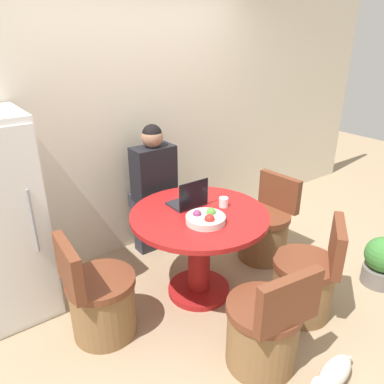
{
  "coord_description": "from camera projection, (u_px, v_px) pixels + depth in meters",
  "views": [
    {
      "loc": [
        -1.71,
        -1.79,
        2.13
      ],
      "look_at": [
        -0.05,
        0.43,
        0.93
      ],
      "focal_mm": 35.0,
      "sensor_mm": 36.0,
      "label": 1
    }
  ],
  "objects": [
    {
      "name": "laptop",
      "position": [
        189.0,
        200.0,
        3.11
      ],
      "size": [
        0.28,
        0.22,
        0.24
      ],
      "rotation": [
        0.0,
        0.0,
        3.14
      ],
      "color": "#232328",
      "rests_on": "dining_table"
    },
    {
      "name": "person_seated",
      "position": [
        152.0,
        186.0,
        3.61
      ],
      "size": [
        0.4,
        0.37,
        1.36
      ],
      "rotation": [
        0.0,
        0.0,
        3.14
      ],
      "color": "#2D2D38",
      "rests_on": "ground_plane"
    },
    {
      "name": "ground_plane",
      "position": [
        228.0,
        309.0,
        3.11
      ],
      "size": [
        12.0,
        12.0,
        0.0
      ],
      "primitive_type": "plane",
      "color": "#9E8466"
    },
    {
      "name": "chair_near_right_corner",
      "position": [
        305.0,
        283.0,
        2.98
      ],
      "size": [
        0.58,
        0.58,
        0.84
      ],
      "rotation": [
        0.0,
        0.0,
        -2.5
      ],
      "color": "brown",
      "rests_on": "ground_plane"
    },
    {
      "name": "chair_right_side",
      "position": [
        264.0,
        231.0,
        3.73
      ],
      "size": [
        0.51,
        0.51,
        0.84
      ],
      "rotation": [
        0.0,
        0.0,
        -1.5
      ],
      "color": "brown",
      "rests_on": "ground_plane"
    },
    {
      "name": "chair_near_camera",
      "position": [
        264.0,
        331.0,
        2.5
      ],
      "size": [
        0.51,
        0.52,
        0.84
      ],
      "rotation": [
        0.0,
        0.0,
        3.0
      ],
      "color": "brown",
      "rests_on": "ground_plane"
    },
    {
      "name": "wall_back",
      "position": [
        135.0,
        123.0,
        3.63
      ],
      "size": [
        7.0,
        0.06,
        2.6
      ],
      "color": "beige",
      "rests_on": "ground_plane"
    },
    {
      "name": "potted_plant",
      "position": [
        382.0,
        261.0,
        3.34
      ],
      "size": [
        0.32,
        0.32,
        0.46
      ],
      "color": "slate",
      "rests_on": "ground_plane"
    },
    {
      "name": "fruit_bowl",
      "position": [
        206.0,
        219.0,
        2.85
      ],
      "size": [
        0.3,
        0.3,
        0.1
      ],
      "color": "beige",
      "rests_on": "dining_table"
    },
    {
      "name": "chair_left_side",
      "position": [
        100.0,
        302.0,
        2.77
      ],
      "size": [
        0.51,
        0.51,
        0.84
      ],
      "rotation": [
        0.0,
        0.0,
        1.51
      ],
      "color": "brown",
      "rests_on": "ground_plane"
    },
    {
      "name": "cat",
      "position": [
        333.0,
        374.0,
        2.4
      ],
      "size": [
        0.47,
        0.17,
        0.18
      ],
      "rotation": [
        0.0,
        0.0,
        3.23
      ],
      "color": "white",
      "rests_on": "ground_plane"
    },
    {
      "name": "dining_table",
      "position": [
        199.0,
        239.0,
        3.1
      ],
      "size": [
        1.13,
        1.13,
        0.78
      ],
      "color": "maroon",
      "rests_on": "ground_plane"
    },
    {
      "name": "coffee_cup",
      "position": [
        224.0,
        202.0,
        3.1
      ],
      "size": [
        0.08,
        0.08,
        0.08
      ],
      "color": "white",
      "rests_on": "dining_table"
    }
  ]
}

